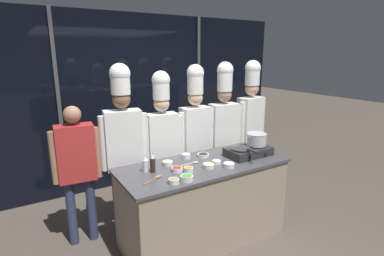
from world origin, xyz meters
TOP-DOWN VIEW (x-y plane):
  - ground_plane at (0.00, 0.00)m, footprint 24.00×24.00m
  - window_wall_back at (0.00, 1.97)m, footprint 5.43×0.09m
  - demo_counter at (0.00, 0.00)m, footprint 1.88×0.79m
  - portable_stove at (0.60, -0.05)m, footprint 0.53×0.33m
  - frying_pan at (0.47, -0.06)m, footprint 0.24×0.42m
  - stock_pot at (0.72, -0.05)m, footprint 0.26×0.24m
  - squeeze_bottle_soy at (-0.58, 0.07)m, footprint 0.05×0.05m
  - squeeze_bottle_clear at (-0.64, 0.12)m, footprint 0.06×0.06m
  - prep_bowl_soy_glaze at (0.12, 0.19)m, footprint 0.14×0.14m
  - prep_bowl_chicken at (-0.36, 0.17)m, footprint 0.11×0.11m
  - prep_bowl_noodles at (-0.09, 0.24)m, footprint 0.10×0.10m
  - prep_bowl_bean_sprouts at (0.17, -0.23)m, footprint 0.12×0.12m
  - prep_bowl_carrots at (-0.27, -0.13)m, footprint 0.10×0.10m
  - prep_bowl_scallions at (-0.39, -0.29)m, footprint 0.13×0.13m
  - prep_bowl_chili_flakes at (-0.36, -0.05)m, footprint 0.12×0.12m
  - prep_bowl_onion at (0.12, -0.07)m, footprint 0.10×0.10m
  - prep_bowl_mushrooms at (-0.52, -0.28)m, footprint 0.10×0.10m
  - prep_bowl_ginger at (-0.03, -0.13)m, footprint 0.12×0.12m
  - serving_spoon_slotted at (-0.10, 0.07)m, footprint 0.22×0.04m
  - serving_spoon_solid at (-0.62, -0.09)m, footprint 0.25×0.15m
  - person_guest at (-1.20, 0.67)m, footprint 0.51×0.24m
  - chef_head at (-0.70, 0.58)m, footprint 0.52×0.27m
  - chef_sous at (-0.22, 0.58)m, footprint 0.49×0.22m
  - chef_line at (0.27, 0.60)m, footprint 0.51×0.21m
  - chef_pastry at (0.72, 0.59)m, footprint 0.51×0.23m
  - chef_apprentice at (1.24, 0.64)m, footprint 0.51×0.25m

SIDE VIEW (x-z plane):
  - ground_plane at x=0.00m, z-range 0.00..0.00m
  - demo_counter at x=0.00m, z-range 0.00..0.93m
  - serving_spoon_slotted at x=-0.10m, z-range 0.92..0.94m
  - serving_spoon_solid at x=-0.62m, z-range 0.92..0.94m
  - prep_bowl_onion at x=0.12m, z-range 0.93..0.96m
  - prep_bowl_soy_glaze at x=0.12m, z-range 0.93..0.97m
  - prep_bowl_mushrooms at x=-0.52m, z-range 0.93..0.97m
  - prep_bowl_chili_flakes at x=-0.36m, z-range 0.93..0.97m
  - prep_bowl_ginger at x=-0.03m, z-range 0.93..0.98m
  - prep_bowl_chicken at x=-0.36m, z-range 0.93..0.98m
  - prep_bowl_bean_sprouts at x=0.17m, z-range 0.93..0.98m
  - prep_bowl_scallions at x=-0.39m, z-range 0.93..0.98m
  - prep_bowl_carrots at x=-0.27m, z-range 0.93..0.99m
  - prep_bowl_noodles at x=-0.09m, z-range 0.93..0.99m
  - person_guest at x=-1.20m, z-range 0.17..1.75m
  - portable_stove at x=0.60m, z-range 0.92..1.03m
  - squeeze_bottle_clear at x=-0.64m, z-range 0.92..1.08m
  - squeeze_bottle_soy at x=-0.58m, z-range 0.92..1.11m
  - frying_pan at x=0.47m, z-range 1.03..1.07m
  - stock_pot at x=0.72m, z-range 1.04..1.18m
  - chef_sous at x=-0.22m, z-range 0.19..2.10m
  - chef_line at x=0.27m, z-range 0.18..2.16m
  - chef_pastry at x=0.72m, z-range 0.18..2.18m
  - chef_head at x=-0.70m, z-range 0.19..2.20m
  - chef_apprentice at x=1.24m, z-range 0.20..2.21m
  - window_wall_back at x=0.00m, z-range 0.00..2.70m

